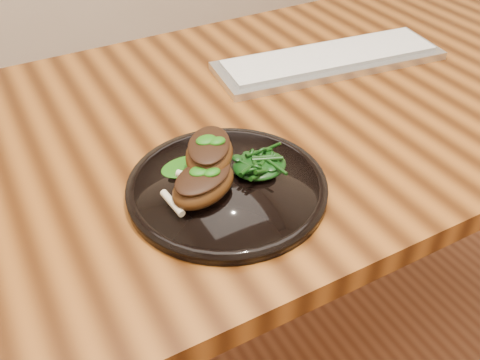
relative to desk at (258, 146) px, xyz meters
name	(u,v)px	position (x,y,z in m)	size (l,w,h in m)	color
desk	(258,146)	(0.00, 0.00, 0.00)	(1.60, 0.80, 0.75)	#381907
plate	(227,187)	(-0.16, -0.18, 0.09)	(0.30, 0.30, 0.02)	black
lamb_chop_front	(203,183)	(-0.21, -0.19, 0.12)	(0.13, 0.11, 0.05)	#47260D
lamb_chop_back	(209,152)	(-0.18, -0.15, 0.14)	(0.12, 0.13, 0.05)	#47260D
herb_smear	(186,166)	(-0.20, -0.12, 0.10)	(0.08, 0.05, 0.00)	#0D4407
greens_heap	(259,162)	(-0.10, -0.18, 0.11)	(0.08, 0.08, 0.03)	black
keyboard	(330,59)	(0.22, 0.08, 0.09)	(0.50, 0.21, 0.02)	#BBBEC0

